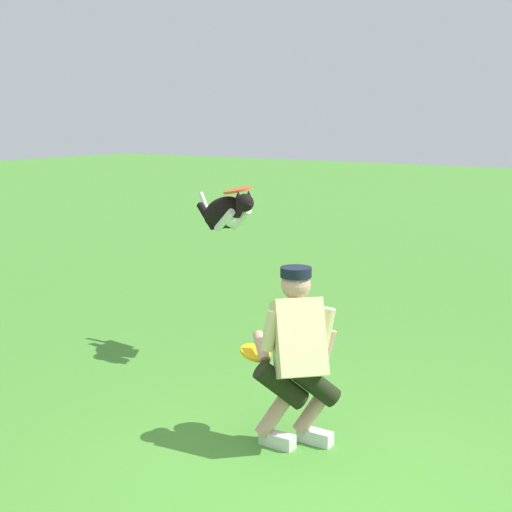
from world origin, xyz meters
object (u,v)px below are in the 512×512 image
at_px(person, 297,352).
at_px(frisbee_flying, 237,190).
at_px(dog, 226,213).
at_px(frisbee_held, 256,353).

relative_size(person, frisbee_flying, 4.80).
distance_m(person, dog, 2.28).
height_order(person, frisbee_flying, frisbee_flying).
bearing_deg(frisbee_held, person, 173.48).
xyz_separation_m(person, frisbee_held, (0.38, -0.04, -0.09)).
relative_size(dog, frisbee_held, 4.11).
height_order(dog, frisbee_flying, frisbee_flying).
xyz_separation_m(person, frisbee_flying, (1.46, -1.34, 0.95)).
bearing_deg(person, dog, 4.33).
distance_m(person, frisbee_flying, 2.19).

